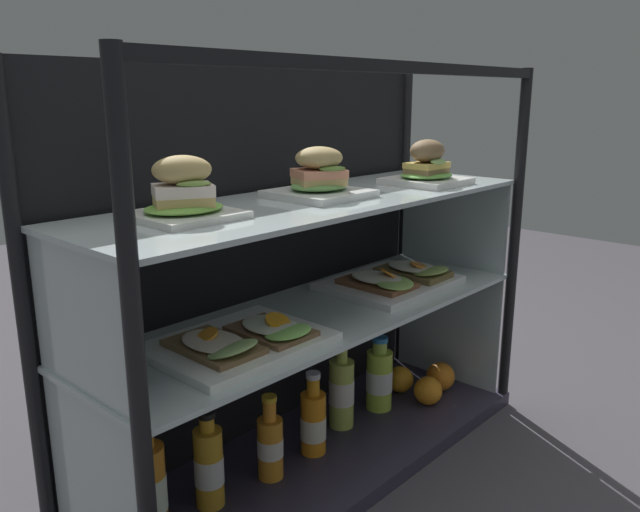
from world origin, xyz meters
name	(u,v)px	position (x,y,z in m)	size (l,w,h in m)	color
ground_plane	(320,467)	(0.00, 0.00, -0.01)	(6.00, 6.00, 0.02)	#443F46
case_base_deck	(320,456)	(0.00, 0.00, 0.02)	(1.21, 0.40, 0.04)	#312B3C
case_frame	(282,254)	(0.00, 0.13, 0.51)	(1.21, 0.40, 0.95)	black
riser_lower_tier	(320,384)	(0.00, 0.00, 0.21)	(1.15, 0.34, 0.35)	silver
shelf_lower_glass	(320,313)	(0.00, 0.00, 0.39)	(1.16, 0.36, 0.01)	silver
riser_upper_tier	(320,258)	(0.00, 0.00, 0.52)	(1.15, 0.34, 0.25)	silver
shelf_upper_glass	(320,201)	(0.00, 0.00, 0.66)	(1.16, 0.36, 0.01)	silver
plated_roll_sandwich_near_left_corner	(183,196)	(-0.34, 0.02, 0.70)	(0.18, 0.18, 0.12)	white
plated_roll_sandwich_far_right	(319,179)	(0.01, 0.01, 0.70)	(0.19, 0.19, 0.11)	white
plated_roll_sandwich_far_left	(427,169)	(0.35, -0.05, 0.70)	(0.18, 0.18, 0.11)	white
open_sandwich_tray_mid_left	(242,340)	(-0.27, -0.04, 0.41)	(0.34, 0.26, 0.06)	white
open_sandwich_tray_right_of_center	(394,279)	(0.27, -0.01, 0.42)	(0.34, 0.26, 0.07)	white
juice_bottle_front_left_end	(149,490)	(-0.46, 0.03, 0.14)	(0.07, 0.07, 0.26)	orange
juice_bottle_front_fourth	(209,466)	(-0.31, 0.03, 0.13)	(0.06, 0.06, 0.22)	gold
juice_bottle_front_middle	(270,445)	(-0.16, 0.01, 0.12)	(0.06, 0.06, 0.20)	orange
juice_bottle_tucked_behind	(313,422)	(-0.02, 0.01, 0.12)	(0.06, 0.06, 0.21)	orange
juice_bottle_back_left	(341,391)	(0.13, 0.04, 0.14)	(0.07, 0.07, 0.23)	#BCCF55
juice_bottle_front_right_end	(379,378)	(0.27, 0.03, 0.13)	(0.07, 0.07, 0.21)	#B7D742
orange_fruit_beside_bottles	(400,379)	(0.39, 0.04, 0.08)	(0.08, 0.08, 0.08)	orange
orange_fruit_near_left_post	(440,376)	(0.48, -0.04, 0.08)	(0.08, 0.08, 0.08)	orange
orange_fruit_rolled_forward	(428,391)	(0.38, -0.06, 0.08)	(0.08, 0.08, 0.08)	orange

